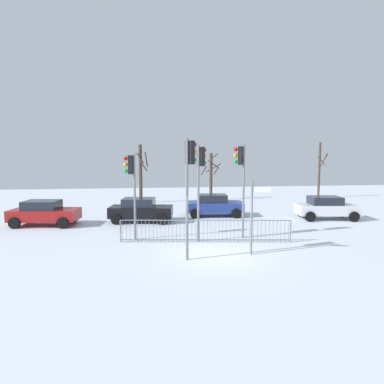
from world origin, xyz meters
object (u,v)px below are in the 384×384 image
Objects in this scene: car_black_near at (141,210)px; car_white_trailing at (326,207)px; direction_sign_post at (253,214)px; car_blue_mid at (214,205)px; bare_tree_centre at (320,170)px; traffic_light_mid_left at (200,171)px; car_red_far at (44,213)px; traffic_light_foreground_left at (131,177)px; bare_tree_right at (141,173)px; traffic_light_mid_right at (241,170)px; bare_tree_left at (211,175)px; traffic_light_rear_right at (190,171)px.

car_white_trailing is at bearing 5.19° from car_black_near.
car_blue_mid is at bearing 107.61° from direction_sign_post.
car_white_trailing is 0.75× the size of bare_tree_centre.
traffic_light_mid_left is at bearing -101.24° from car_blue_mid.
car_black_near is 1.01× the size of car_red_far.
bare_tree_right is at bearing 6.46° from traffic_light_foreground_left.
traffic_light_foreground_left is 13.02m from bare_tree_right.
traffic_light_mid_left is 1.14× the size of car_white_trailing.
car_red_far is at bearing -121.28° from bare_tree_right.
traffic_light_mid_left reaches higher than car_red_far.
car_blue_mid is 0.98× the size of car_black_near.
traffic_light_mid_right is 3.33m from direction_sign_post.
traffic_light_mid_left is 14.09m from bare_tree_right.
traffic_light_foreground_left is 0.97× the size of bare_tree_left.
traffic_light_mid_right is at bearing -83.66° from car_blue_mid.
traffic_light_foreground_left is 1.37× the size of direction_sign_post.
car_red_far is at bearing -167.77° from car_black_near.
car_red_far is at bearing -173.13° from car_white_trailing.
car_blue_mid is at bearing 16.68° from car_red_far.
traffic_light_mid_right is at bearing 98.23° from traffic_light_rear_right.
car_red_far is 1.00× the size of car_white_trailing.
traffic_light_rear_right is 12.46m from car_white_trailing.
bare_tree_right reaches higher than car_black_near.
traffic_light_mid_left is 1.50× the size of direction_sign_post.
car_red_far is 0.75× the size of bare_tree_centre.
traffic_light_foreground_left is at bearing -155.10° from car_white_trailing.
car_blue_mid is at bearing -145.18° from bare_tree_centre.
traffic_light_mid_right is 11.71m from car_red_far.
car_red_far is at bearing -156.29° from traffic_light_mid_left.
traffic_light_foreground_left is 0.88× the size of traffic_light_rear_right.
bare_tree_right reaches higher than car_white_trailing.
car_white_trailing is (6.94, -2.06, 0.00)m from car_blue_mid.
car_red_far is at bearing -139.79° from bare_tree_left.
bare_tree_left reaches higher than car_white_trailing.
direction_sign_post is 0.76× the size of car_black_near.
traffic_light_mid_right is at bearing 62.59° from traffic_light_mid_left.
bare_tree_centre is 16.96m from bare_tree_right.
car_red_far is (-10.26, 7.28, -0.94)m from direction_sign_post.
car_white_trailing is at bearing -11.07° from car_blue_mid.
traffic_light_rear_right reaches higher than car_white_trailing.
traffic_light_mid_right is 0.87× the size of bare_tree_centre.
bare_tree_left is (1.36, 8.21, 1.54)m from car_blue_mid.
bare_tree_centre is 1.06× the size of bare_tree_right.
traffic_light_foreground_left is at bearing -140.58° from bare_tree_centre.
bare_tree_centre is at bearing -14.41° from traffic_light_mid_right.
traffic_light_rear_right is at bearing 161.98° from traffic_light_mid_right.
traffic_light_mid_right is 18.73m from bare_tree_centre.
traffic_light_mid_left reaches higher than car_black_near.
bare_tree_centre is at bearing 31.31° from car_red_far.
car_red_far is 15.52m from bare_tree_left.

